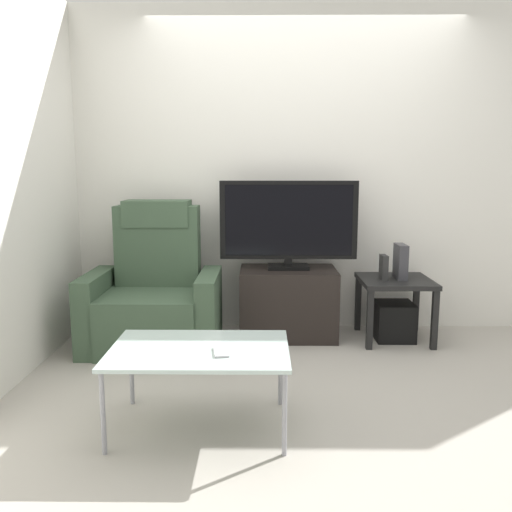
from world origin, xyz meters
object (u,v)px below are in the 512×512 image
object	(u,v)px
subwoofer_box	(394,321)
coffee_table	(200,353)
tv_stand	(288,303)
side_table	(395,289)
game_console	(401,261)
television	(289,223)
cell_phone	(221,352)
book_upright	(384,267)
recliner_armchair	(154,296)

from	to	relation	value
subwoofer_box	coffee_table	distance (m)	1.99
tv_stand	side_table	bearing A→B (deg)	-5.09
game_console	coffee_table	world-z (taller)	game_console
side_table	subwoofer_box	size ratio (longest dim) A/B	1.85
coffee_table	television	bearing A→B (deg)	71.14
television	cell_phone	world-z (taller)	television
tv_stand	cell_phone	distance (m)	1.64
book_upright	coffee_table	bearing A→B (deg)	-131.30
coffee_table	cell_phone	world-z (taller)	cell_phone
book_upright	cell_phone	world-z (taller)	book_upright
coffee_table	cell_phone	size ratio (longest dim) A/B	6.00
recliner_armchair	side_table	world-z (taller)	recliner_armchair
tv_stand	game_console	size ratio (longest dim) A/B	2.81
side_table	cell_phone	size ratio (longest dim) A/B	3.60
game_console	cell_phone	distance (m)	1.99
side_table	game_console	bearing A→B (deg)	15.95
television	game_console	world-z (taller)	television
recliner_armchair	game_console	xyz separation A→B (m)	(1.88, 0.14, 0.24)
tv_stand	television	distance (m)	0.63
game_console	recliner_armchair	bearing A→B (deg)	-175.63
tv_stand	coffee_table	distance (m)	1.61
television	coffee_table	xyz separation A→B (m)	(-0.52, -1.53, -0.51)
television	subwoofer_box	bearing A→B (deg)	-6.40
subwoofer_box	game_console	bearing A→B (deg)	15.95
coffee_table	cell_phone	xyz separation A→B (m)	(0.11, -0.07, 0.03)
coffee_table	side_table	bearing A→B (deg)	46.90
recliner_armchair	book_upright	bearing A→B (deg)	5.99
television	book_upright	distance (m)	0.80
recliner_armchair	game_console	world-z (taller)	recliner_armchair
side_table	book_upright	bearing A→B (deg)	-168.69
side_table	coffee_table	world-z (taller)	side_table
recliner_armchair	game_console	bearing A→B (deg)	6.64
subwoofer_box	game_console	size ratio (longest dim) A/B	1.10
coffee_table	tv_stand	bearing A→B (deg)	70.92
television	subwoofer_box	size ratio (longest dim) A/B	3.65
coffee_table	book_upright	bearing A→B (deg)	48.70
television	recliner_armchair	xyz separation A→B (m)	(-1.02, -0.23, -0.53)
tv_stand	book_upright	size ratio (longest dim) A/B	3.99
recliner_armchair	cell_phone	xyz separation A→B (m)	(0.61, -1.38, 0.06)
recliner_armchair	book_upright	size ratio (longest dim) A/B	5.73
recliner_armchair	subwoofer_box	xyz separation A→B (m)	(1.84, 0.13, -0.23)
television	recliner_armchair	bearing A→B (deg)	-167.49
side_table	coffee_table	size ratio (longest dim) A/B	0.60
tv_stand	game_console	world-z (taller)	game_console
book_upright	coffee_table	size ratio (longest dim) A/B	0.21
recliner_armchair	side_table	distance (m)	1.85
game_console	cell_phone	size ratio (longest dim) A/B	1.78
subwoofer_box	game_console	xyz separation A→B (m)	(0.04, 0.01, 0.47)
subwoofer_box	coffee_table	bearing A→B (deg)	-133.10
television	subwoofer_box	distance (m)	1.13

